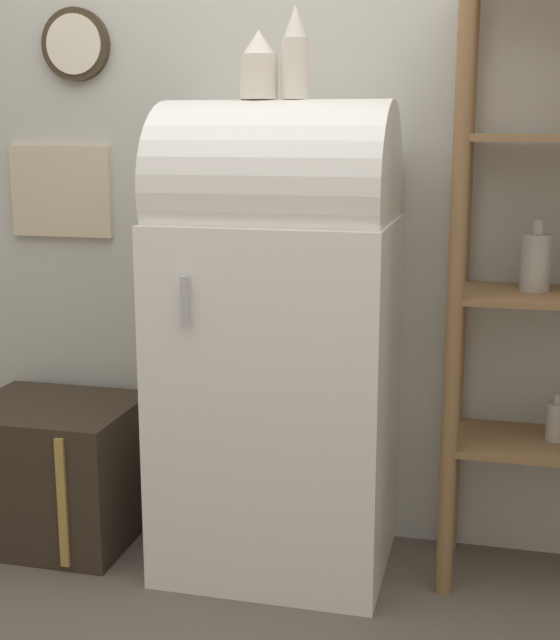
{
  "coord_description": "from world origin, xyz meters",
  "views": [
    {
      "loc": [
        0.67,
        -2.41,
        1.43
      ],
      "look_at": [
        0.01,
        0.27,
        0.83
      ],
      "focal_mm": 50.0,
      "sensor_mm": 36.0,
      "label": 1
    }
  ],
  "objects_px": {
    "refrigerator": "(277,337)",
    "vase_left": "(259,67)",
    "vase_center": "(295,56)",
    "suitcase_trunk": "(55,471)"
  },
  "relations": [
    {
      "from": "refrigerator",
      "to": "vase_center",
      "type": "bearing_deg",
      "value": 13.74
    },
    {
      "from": "suitcase_trunk",
      "to": "vase_left",
      "type": "bearing_deg",
      "value": 0.7
    },
    {
      "from": "refrigerator",
      "to": "vase_left",
      "type": "relative_size",
      "value": 7.45
    },
    {
      "from": "vase_left",
      "to": "refrigerator",
      "type": "bearing_deg",
      "value": -8.03
    },
    {
      "from": "refrigerator",
      "to": "vase_center",
      "type": "distance_m",
      "value": 0.87
    },
    {
      "from": "refrigerator",
      "to": "suitcase_trunk",
      "type": "relative_size",
      "value": 2.68
    },
    {
      "from": "vase_left",
      "to": "vase_center",
      "type": "distance_m",
      "value": 0.12
    },
    {
      "from": "suitcase_trunk",
      "to": "vase_center",
      "type": "xyz_separation_m",
      "value": [
        0.86,
        0.01,
        1.4
      ]
    },
    {
      "from": "refrigerator",
      "to": "vase_left",
      "type": "distance_m",
      "value": 0.83
    },
    {
      "from": "vase_left",
      "to": "vase_center",
      "type": "relative_size",
      "value": 0.74
    }
  ]
}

